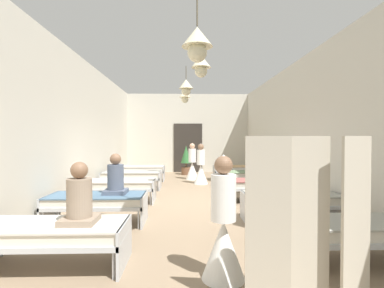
{
  "coord_description": "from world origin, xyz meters",
  "views": [
    {
      "loc": [
        -0.23,
        -7.55,
        1.68
      ],
      "look_at": [
        0.0,
        0.02,
        1.52
      ],
      "focal_mm": 26.85,
      "sensor_mm": 36.0,
      "label": 1
    }
  ],
  "objects_px": {
    "bed_right_row_1": "(291,200)",
    "bed_right_row_3": "(248,175)",
    "potted_plant": "(186,158)",
    "bed_right_row_4": "(237,169)",
    "bed_right_row_0": "(344,231)",
    "privacy_screen": "(311,226)",
    "bed_left_row_4": "(140,170)",
    "patient_seated_secondary": "(80,200)",
    "bed_left_row_3": "(132,176)",
    "bed_left_row_1": "(97,201)",
    "nurse_near_aisle": "(201,169)",
    "nurse_mid_aisle": "(223,235)",
    "nurse_far_aisle": "(192,166)",
    "bed_left_row_2": "(119,185)",
    "patient_seated_primary": "(116,179)",
    "bed_left_row_0": "(53,234)",
    "bed_right_row_2": "(264,185)"
  },
  "relations": [
    {
      "from": "bed_right_row_1",
      "to": "bed_right_row_3",
      "type": "bearing_deg",
      "value": 90.0
    },
    {
      "from": "bed_right_row_3",
      "to": "potted_plant",
      "type": "relative_size",
      "value": 1.42
    },
    {
      "from": "bed_right_row_4",
      "to": "bed_right_row_0",
      "type": "bearing_deg",
      "value": -90.0
    },
    {
      "from": "privacy_screen",
      "to": "bed_left_row_4",
      "type": "bearing_deg",
      "value": 98.47
    },
    {
      "from": "bed_right_row_4",
      "to": "bed_right_row_1",
      "type": "bearing_deg",
      "value": -90.0
    },
    {
      "from": "patient_seated_secondary",
      "to": "potted_plant",
      "type": "distance_m",
      "value": 9.53
    },
    {
      "from": "bed_left_row_3",
      "to": "bed_left_row_4",
      "type": "bearing_deg",
      "value": 90.0
    },
    {
      "from": "potted_plant",
      "to": "bed_right_row_1",
      "type": "bearing_deg",
      "value": -74.84
    },
    {
      "from": "bed_left_row_1",
      "to": "privacy_screen",
      "type": "distance_m",
      "value": 4.2
    },
    {
      "from": "bed_left_row_3",
      "to": "nurse_near_aisle",
      "type": "relative_size",
      "value": 1.28
    },
    {
      "from": "nurse_mid_aisle",
      "to": "nurse_far_aisle",
      "type": "bearing_deg",
      "value": 77.06
    },
    {
      "from": "bed_left_row_2",
      "to": "potted_plant",
      "type": "relative_size",
      "value": 1.42
    },
    {
      "from": "bed_right_row_3",
      "to": "nurse_far_aisle",
      "type": "bearing_deg",
      "value": 129.91
    },
    {
      "from": "bed_left_row_4",
      "to": "bed_right_row_4",
      "type": "bearing_deg",
      "value": 0.0
    },
    {
      "from": "patient_seated_primary",
      "to": "patient_seated_secondary",
      "type": "relative_size",
      "value": 1.0
    },
    {
      "from": "patient_seated_secondary",
      "to": "potted_plant",
      "type": "height_order",
      "value": "patient_seated_secondary"
    },
    {
      "from": "bed_right_row_0",
      "to": "nurse_near_aisle",
      "type": "relative_size",
      "value": 1.28
    },
    {
      "from": "bed_left_row_4",
      "to": "patient_seated_primary",
      "type": "height_order",
      "value": "patient_seated_primary"
    },
    {
      "from": "bed_left_row_0",
      "to": "bed_left_row_4",
      "type": "relative_size",
      "value": 1.0
    },
    {
      "from": "nurse_near_aisle",
      "to": "patient_seated_primary",
      "type": "distance_m",
      "value": 5.16
    },
    {
      "from": "bed_left_row_1",
      "to": "privacy_screen",
      "type": "bearing_deg",
      "value": -45.85
    },
    {
      "from": "bed_right_row_0",
      "to": "patient_seated_primary",
      "type": "distance_m",
      "value": 4.05
    },
    {
      "from": "bed_left_row_0",
      "to": "potted_plant",
      "type": "xyz_separation_m",
      "value": [
        1.82,
        9.41,
        0.31
      ]
    },
    {
      "from": "nurse_near_aisle",
      "to": "nurse_far_aisle",
      "type": "height_order",
      "value": "same"
    },
    {
      "from": "bed_right_row_3",
      "to": "nurse_near_aisle",
      "type": "distance_m",
      "value": 1.84
    },
    {
      "from": "bed_right_row_4",
      "to": "nurse_mid_aisle",
      "type": "bearing_deg",
      "value": -101.91
    },
    {
      "from": "bed_right_row_0",
      "to": "bed_right_row_3",
      "type": "distance_m",
      "value": 5.7
    },
    {
      "from": "bed_left_row_1",
      "to": "bed_left_row_4",
      "type": "height_order",
      "value": "same"
    },
    {
      "from": "potted_plant",
      "to": "patient_seated_secondary",
      "type": "bearing_deg",
      "value": -98.89
    },
    {
      "from": "bed_right_row_0",
      "to": "privacy_screen",
      "type": "xyz_separation_m",
      "value": [
        -0.95,
        -1.1,
        0.41
      ]
    },
    {
      "from": "bed_right_row_1",
      "to": "privacy_screen",
      "type": "xyz_separation_m",
      "value": [
        -0.95,
        -3.0,
        0.41
      ]
    },
    {
      "from": "bed_left_row_0",
      "to": "nurse_far_aisle",
      "type": "distance_m",
      "value": 8.12
    },
    {
      "from": "nurse_near_aisle",
      "to": "bed_right_row_1",
      "type": "bearing_deg",
      "value": -154.75
    },
    {
      "from": "bed_left_row_2",
      "to": "nurse_near_aisle",
      "type": "height_order",
      "value": "nurse_near_aisle"
    },
    {
      "from": "bed_left_row_0",
      "to": "bed_left_row_3",
      "type": "height_order",
      "value": "same"
    },
    {
      "from": "bed_left_row_1",
      "to": "patient_seated_primary",
      "type": "bearing_deg",
      "value": 13.78
    },
    {
      "from": "nurse_far_aisle",
      "to": "bed_right_row_2",
      "type": "bearing_deg",
      "value": -80.7
    },
    {
      "from": "patient_seated_primary",
      "to": "bed_left_row_0",
      "type": "bearing_deg",
      "value": -100.0
    },
    {
      "from": "bed_left_row_1",
      "to": "bed_left_row_2",
      "type": "distance_m",
      "value": 1.9
    },
    {
      "from": "nurse_far_aisle",
      "to": "patient_seated_primary",
      "type": "xyz_separation_m",
      "value": [
        -1.71,
        -5.86,
        0.34
      ]
    },
    {
      "from": "nurse_mid_aisle",
      "to": "potted_plant",
      "type": "distance_m",
      "value": 9.8
    },
    {
      "from": "bed_left_row_4",
      "to": "privacy_screen",
      "type": "distance_m",
      "value": 9.18
    },
    {
      "from": "bed_right_row_0",
      "to": "bed_left_row_1",
      "type": "xyz_separation_m",
      "value": [
        -3.86,
        1.9,
        0.0
      ]
    },
    {
      "from": "bed_left_row_0",
      "to": "patient_seated_secondary",
      "type": "height_order",
      "value": "patient_seated_secondary"
    },
    {
      "from": "bed_right_row_2",
      "to": "bed_right_row_1",
      "type": "bearing_deg",
      "value": -90.0
    },
    {
      "from": "bed_left_row_0",
      "to": "privacy_screen",
      "type": "bearing_deg",
      "value": -20.65
    },
    {
      "from": "bed_right_row_2",
      "to": "nurse_near_aisle",
      "type": "relative_size",
      "value": 1.28
    },
    {
      "from": "bed_right_row_3",
      "to": "bed_left_row_4",
      "type": "bearing_deg",
      "value": 153.78
    },
    {
      "from": "bed_left_row_2",
      "to": "patient_seated_primary",
      "type": "xyz_separation_m",
      "value": [
        0.35,
        -1.81,
        0.43
      ]
    },
    {
      "from": "bed_left_row_4",
      "to": "nurse_mid_aisle",
      "type": "height_order",
      "value": "nurse_mid_aisle"
    }
  ]
}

